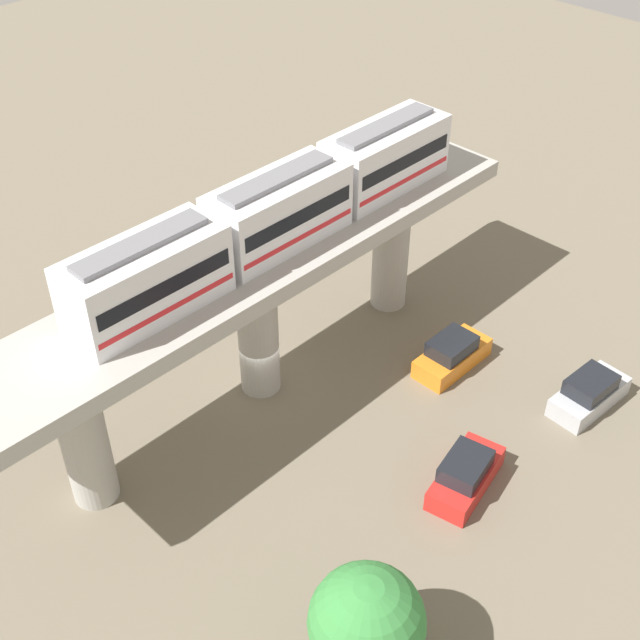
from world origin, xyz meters
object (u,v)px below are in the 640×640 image
at_px(train, 278,211).
at_px(parked_car_red, 466,475).
at_px(parked_car_silver, 589,393).
at_px(tree_near_viaduct, 367,622).
at_px(parked_car_orange, 452,355).

bearing_deg(train, parked_car_red, -178.73).
bearing_deg(parked_car_red, parked_car_silver, -109.77).
relative_size(train, tree_near_viaduct, 4.05).
xyz_separation_m(train, parked_car_orange, (-5.71, -6.04, -8.39)).
bearing_deg(parked_car_red, parked_car_orange, -60.13).
height_order(parked_car_orange, tree_near_viaduct, tree_near_viaduct).
bearing_deg(parked_car_orange, train, 46.31).
distance_m(train, parked_car_orange, 11.81).
bearing_deg(parked_car_orange, parked_car_red, 131.30).
xyz_separation_m(parked_car_orange, tree_near_viaduct, (-7.67, 14.97, 2.35)).
distance_m(parked_car_orange, parked_car_red, 7.75).
xyz_separation_m(parked_car_red, tree_near_viaduct, (-2.53, 9.17, 2.35)).
bearing_deg(parked_car_silver, parked_car_red, 85.85).
height_order(train, parked_car_silver, train).
bearing_deg(tree_near_viaduct, train, -33.72).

